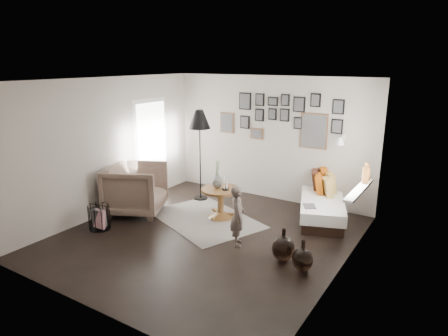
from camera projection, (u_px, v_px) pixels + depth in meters
The scene contains 23 objects.
ground at pixel (206, 237), 6.77m from camera, with size 4.80×4.80×0.00m, color black.
wall_back at pixel (270, 139), 8.39m from camera, with size 4.50×4.50×0.00m, color #ADA498.
wall_front at pixel (83, 207), 4.47m from camera, with size 4.50×4.50×0.00m, color #ADA498.
wall_left at pixel (108, 147), 7.58m from camera, with size 4.80×4.80×0.00m, color #ADA498.
wall_right at pixel (345, 185), 5.27m from camera, with size 4.80×4.80×0.00m, color #ADA498.
ceiling at pixel (204, 80), 6.09m from camera, with size 4.80×4.80×0.00m, color white.
door_left at pixel (152, 148), 8.62m from camera, with size 0.00×2.14×2.14m.
window_right at pixel (362, 185), 6.50m from camera, with size 0.15×1.32×1.30m.
gallery_wall at pixel (283, 119), 8.11m from camera, with size 2.74×0.03×1.08m.
wall_sconce at pixel (340, 141), 7.33m from camera, with size 0.18×0.36×0.16m.
rug at pixel (205, 219), 7.50m from camera, with size 2.06×1.44×0.01m, color beige.
pedestal_table at pixel (221, 204), 7.53m from camera, with size 0.73×0.73×0.57m.
vase at pixel (217, 180), 7.47m from camera, with size 0.21×0.21×0.52m.
candles at pixel (225, 183), 7.36m from camera, with size 0.12×0.12×0.27m.
daybed at pixel (324, 203), 7.56m from camera, with size 1.32×1.92×0.87m.
magazine_on_daybed at pixel (309, 206), 7.03m from camera, with size 0.20×0.27×0.01m, color black.
armchair at pixel (136, 189), 7.72m from camera, with size 1.03×1.06×0.97m, color brown.
armchair_cushion at pixel (139, 189), 7.74m from camera, with size 0.44×0.44×0.11m, color beige.
floor_lamp at pixel (200, 123), 8.17m from camera, with size 0.45×0.45×1.92m.
magazine_basket at pixel (99, 217), 7.02m from camera, with size 0.41×0.41×0.45m.
demijohn_large at pixel (283, 249), 5.91m from camera, with size 0.34×0.34×0.51m.
demijohn_small at pixel (303, 259), 5.63m from camera, with size 0.30×0.30×0.46m.
child at pixel (238, 216), 6.37m from camera, with size 0.36×0.24×0.99m, color brown.
Camera 1 is at (3.57, -5.11, 2.89)m, focal length 32.00 mm.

